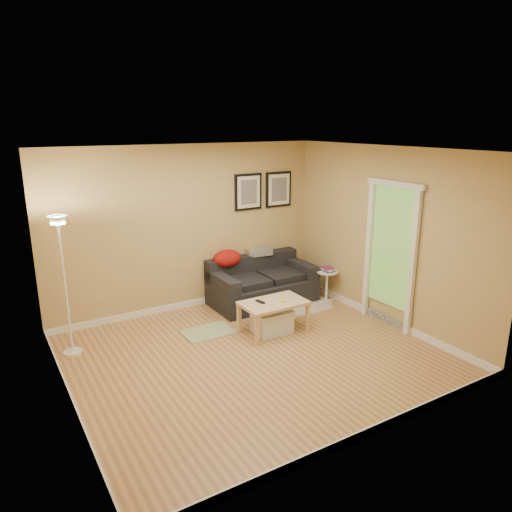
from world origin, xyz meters
The scene contains 25 objects.
floor centered at (0.00, 0.00, 0.00)m, with size 4.50×4.50×0.00m, color tan.
ceiling centered at (0.00, 0.00, 2.60)m, with size 4.50×4.50×0.00m, color white.
wall_back centered at (0.00, 2.00, 1.30)m, with size 4.50×4.50×0.00m, color tan.
wall_front centered at (0.00, -2.00, 1.30)m, with size 4.50×4.50×0.00m, color tan.
wall_left centered at (-2.25, 0.00, 1.30)m, with size 4.00×4.00×0.00m, color tan.
wall_right centered at (2.25, 0.00, 1.30)m, with size 4.00×4.00×0.00m, color tan.
baseboard_back centered at (0.00, 1.99, 0.05)m, with size 4.50×0.02×0.10m, color white.
baseboard_front centered at (0.00, -1.99, 0.05)m, with size 4.50×0.02×0.10m, color white.
baseboard_left centered at (-2.24, 0.00, 0.05)m, with size 0.02×4.00×0.10m, color white.
baseboard_right centered at (2.24, 0.00, 0.05)m, with size 0.02×4.00×0.10m, color white.
sofa centered at (1.09, 1.53, 0.38)m, with size 1.70×0.90×0.75m, color black, non-canonical shape.
red_throw centered at (0.58, 1.81, 0.77)m, with size 0.48×0.36×0.28m, color #9D150E, non-canonical shape.
plaid_throw centered at (1.22, 1.87, 0.78)m, with size 0.42×0.26×0.10m, color tan, non-canonical shape.
framed_print_left centered at (1.08, 1.98, 1.80)m, with size 0.50×0.04×0.60m, color black, non-canonical shape.
framed_print_right centered at (1.68, 1.98, 1.80)m, with size 0.50×0.04×0.60m, color black, non-canonical shape.
area_rug centered at (1.33, 1.12, 0.01)m, with size 1.25×0.85×0.01m, color beige.
green_runner centered at (-0.21, 0.94, 0.01)m, with size 0.70×0.50×0.01m, color #668C4C.
coffee_table centered at (0.61, 0.47, 0.23)m, with size 0.92×0.56×0.46m, color #E3B78A, non-canonical shape.
remote_control centered at (0.43, 0.54, 0.47)m, with size 0.05×0.16×0.02m, color black.
tape_roll centered at (0.71, 0.39, 0.48)m, with size 0.07×0.07×0.03m, color yellow.
storage_bin centered at (0.58, 0.47, 0.17)m, with size 0.54×0.39×0.33m, color white, non-canonical shape.
side_table centered at (2.02, 1.00, 0.27)m, with size 0.35×0.35×0.53m, color white, non-canonical shape.
book_stack centered at (2.03, 1.01, 0.57)m, with size 0.16×0.22×0.07m, color #2E478C, non-canonical shape.
floor_lamp centered at (-2.00, 1.27, 0.87)m, with size 0.24×0.24×1.84m, color white, non-canonical shape.
doorway centered at (2.20, -0.15, 1.02)m, with size 0.12×1.01×2.13m, color white, non-canonical shape.
Camera 1 is at (-2.86, -4.79, 2.92)m, focal length 33.36 mm.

